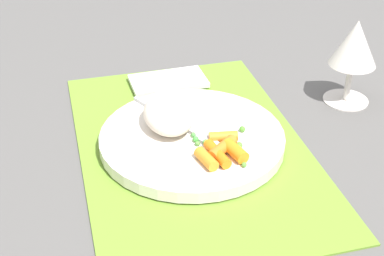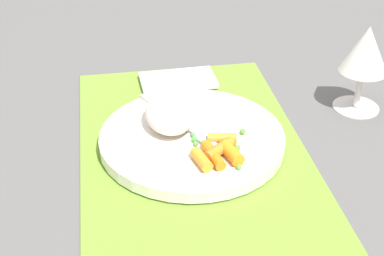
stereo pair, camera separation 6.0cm
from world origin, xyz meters
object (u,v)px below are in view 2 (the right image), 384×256
at_px(wine_glass, 366,53).
at_px(napkin, 178,80).
at_px(plate, 192,139).
at_px(carrot_portion, 219,151).
at_px(rice_mound, 170,113).
at_px(fork, 185,127).

height_order(wine_glass, napkin, wine_glass).
height_order(plate, carrot_portion, carrot_portion).
height_order(plate, rice_mound, rice_mound).
height_order(rice_mound, carrot_portion, rice_mound).
bearing_deg(carrot_portion, napkin, -175.66).
xyz_separation_m(plate, fork, (-0.01, -0.01, 0.01)).
xyz_separation_m(rice_mound, wine_glass, (-0.04, 0.31, 0.05)).
height_order(carrot_portion, wine_glass, wine_glass).
relative_size(plate, carrot_portion, 3.44).
relative_size(fork, napkin, 1.36).
xyz_separation_m(rice_mound, carrot_portion, (0.09, 0.05, -0.01)).
distance_m(carrot_portion, wine_glass, 0.29).
relative_size(rice_mound, napkin, 0.80).
bearing_deg(rice_mound, carrot_portion, 31.88).
distance_m(plate, carrot_portion, 0.07).
height_order(rice_mound, fork, rice_mound).
bearing_deg(rice_mound, napkin, 167.71).
distance_m(carrot_portion, fork, 0.08).
bearing_deg(carrot_portion, fork, -155.40).
relative_size(rice_mound, fork, 0.59).
height_order(plate, fork, fork).
bearing_deg(carrot_portion, rice_mound, -148.12).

